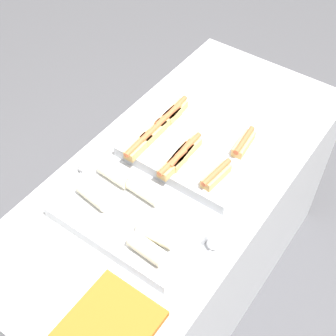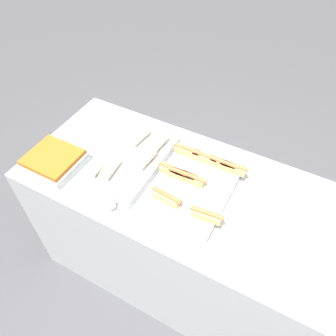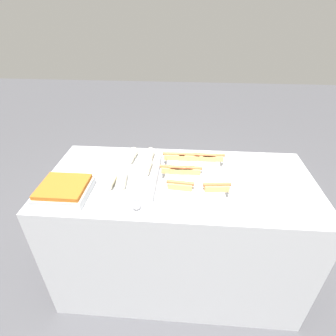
{
  "view_description": "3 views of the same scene",
  "coord_description": "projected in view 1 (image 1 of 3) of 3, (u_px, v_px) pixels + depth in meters",
  "views": [
    {
      "loc": [
        -1.0,
        -0.67,
        2.33
      ],
      "look_at": [
        -0.07,
        0.0,
        1.03
      ],
      "focal_mm": 50.0,
      "sensor_mm": 36.0,
      "label": 1
    },
    {
      "loc": [
        0.45,
        -0.97,
        2.24
      ],
      "look_at": [
        -0.07,
        0.0,
        1.03
      ],
      "focal_mm": 35.0,
      "sensor_mm": 36.0,
      "label": 2
    },
    {
      "loc": [
        0.03,
        -1.35,
        1.89
      ],
      "look_at": [
        -0.07,
        0.0,
        1.03
      ],
      "focal_mm": 28.0,
      "sensor_mm": 36.0,
      "label": 3
    }
  ],
  "objects": [
    {
      "name": "counter",
      "position": [
        177.0,
        236.0,
        2.19
      ],
      "size": [
        1.69,
        0.78,
        0.95
      ],
      "color": "#B7BABF",
      "rests_on": "ground_plane"
    },
    {
      "name": "tray_hotdogs",
      "position": [
        189.0,
        151.0,
        1.85
      ],
      "size": [
        0.41,
        0.51,
        0.1
      ],
      "color": "#B7BABF",
      "rests_on": "counter"
    },
    {
      "name": "tray_side_front",
      "position": [
        111.0,
        329.0,
        1.38
      ],
      "size": [
        0.28,
        0.26,
        0.07
      ],
      "color": "#B7BABF",
      "rests_on": "counter"
    },
    {
      "name": "tray_wraps",
      "position": [
        131.0,
        215.0,
        1.65
      ],
      "size": [
        0.32,
        0.53,
        0.11
      ],
      "color": "#B7BABF",
      "rests_on": "counter"
    },
    {
      "name": "serving_spoon_far",
      "position": [
        81.0,
        170.0,
        1.81
      ],
      "size": [
        0.23,
        0.05,
        0.05
      ],
      "color": "silver",
      "rests_on": "counter"
    },
    {
      "name": "serving_spoon_near",
      "position": [
        211.0,
        248.0,
        1.58
      ],
      "size": [
        0.23,
        0.05,
        0.05
      ],
      "color": "silver",
      "rests_on": "counter"
    },
    {
      "name": "ground_plane",
      "position": [
        176.0,
        284.0,
        2.54
      ],
      "size": [
        12.0,
        12.0,
        0.0
      ],
      "primitive_type": "plane",
      "color": "#4C4C51"
    }
  ]
}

